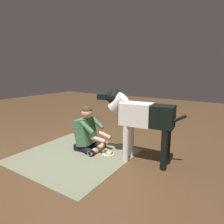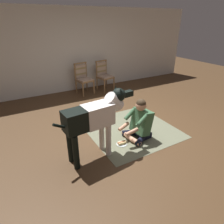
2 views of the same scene
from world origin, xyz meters
The scene contains 8 objects.
ground_plane centered at (0.00, 0.00, 0.00)m, with size 15.85×15.85×0.00m, color #4C341E.
back_wall centered at (0.00, 3.18, 1.30)m, with size 9.16×0.10×2.60m, color silver.
area_rug centered at (0.00, -0.08, 0.00)m, with size 1.84×1.81×0.01m, color #6B6E55.
dining_chair_left_of_pair centered at (0.00, 2.68, 0.54)m, with size 0.54×0.54×0.98m.
dining_chair_right_of_pair centered at (0.75, 2.68, 0.54)m, with size 0.55×0.55×0.98m.
person_sitting_on_floor centered at (-0.04, -0.43, 0.35)m, with size 0.68×0.58×0.85m.
large_dog centered at (-1.06, -0.52, 0.77)m, with size 1.48×0.39×1.20m.
hot_dog_on_plate centered at (-0.48, -0.47, 0.03)m, with size 0.21×0.21×0.06m.
Camera 2 is at (-2.21, -3.14, 2.23)m, focal length 31.13 mm.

